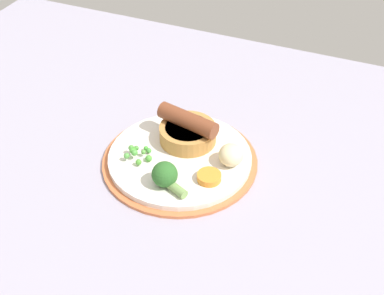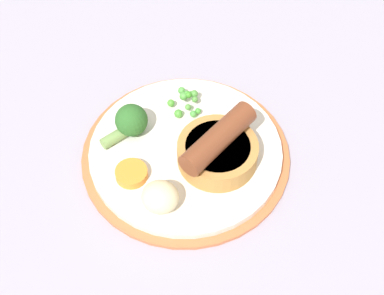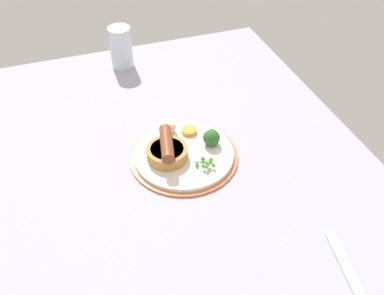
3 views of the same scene
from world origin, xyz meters
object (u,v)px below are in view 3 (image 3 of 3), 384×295
Objects in this scene: broccoli_floret_near at (211,137)px; fork at (351,278)px; sausage_pudding at (167,151)px; dinner_plate at (184,155)px; carrot_slice_1 at (189,131)px; potato_chunk_0 at (168,127)px; drinking_glass at (121,47)px; pea_pile at (206,163)px.

broccoli_floret_near reaches higher than fork.
fork is (-36.65, -20.54, -3.05)cm from sausage_pudding.
dinner_plate is 6.75× the size of carrot_slice_1.
potato_chunk_0 reaches higher than fork.
broccoli_floret_near is at bearing -82.87° from dinner_plate.
drinking_glass reaches higher than sausage_pudding.
carrot_slice_1 is at bearing -124.09° from broccoli_floret_near.
pea_pile is 0.71× the size of broccoli_floret_near.
dinner_plate is 7.15cm from broccoli_floret_near.
drinking_glass is at bearing 8.87° from pea_pile.
fork is at bearing -164.91° from drinking_glass.
dinner_plate is 4.05× the size of broccoli_floret_near.
potato_chunk_0 is 0.21× the size of fork.
dinner_plate is 2.03× the size of drinking_glass.
pea_pile is at bearing -115.18° from sausage_pudding.
carrot_slice_1 reaches higher than fork.
potato_chunk_0 is 34.02cm from drinking_glass.
sausage_pudding reaches higher than potato_chunk_0.
dinner_plate is 6.53cm from pea_pile.
fork is at bearing -138.18° from sausage_pudding.
drinking_glass reaches higher than broccoli_floret_near.
dinner_plate is at bearing 34.53° from fork.
potato_chunk_0 is (6.76, 7.90, -0.17)cm from broccoli_floret_near.
broccoli_floret_near is 39.24cm from fork.
drinking_glass is at bearing 13.33° from sausage_pudding.
dinner_plate is at bearing 28.36° from pea_pile.
pea_pile reaches higher than fork.
fork is at bearing -162.54° from carrot_slice_1.
dinner_plate is 6.95cm from carrot_slice_1.
dinner_plate is 41.91cm from drinking_glass.
sausage_pudding is 2.90× the size of carrot_slice_1.
pea_pile is 1.19× the size of carrot_slice_1.
carrot_slice_1 is (11.51, -0.29, -0.45)cm from pea_pile.
drinking_glass is (33.77, 3.05, 2.78)cm from potato_chunk_0.
pea_pile is 34.39cm from fork.
sausage_pudding is 8.29cm from potato_chunk_0.
pea_pile reaches higher than carrot_slice_1.
broccoli_floret_near is at bearing -71.19° from sausage_pudding.
carrot_slice_1 is 0.19× the size of fork.
broccoli_floret_near is at bearing -147.03° from carrot_slice_1.
potato_chunk_0 is 4.94cm from carrot_slice_1.
sausage_pudding is at bearing -179.22° from drinking_glass.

